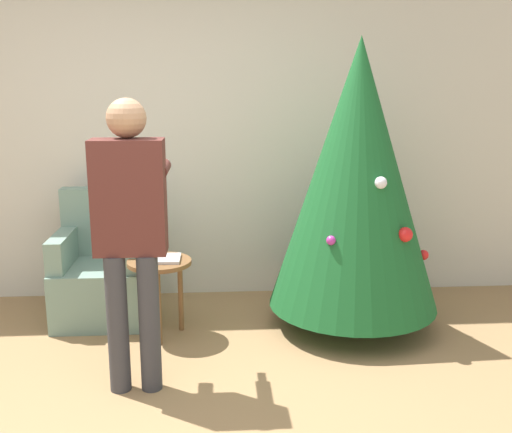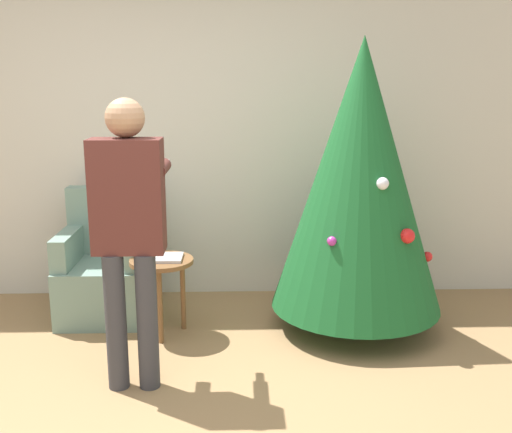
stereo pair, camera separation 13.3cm
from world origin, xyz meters
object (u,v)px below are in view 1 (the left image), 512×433
(person_standing, at_px, (130,221))
(side_stool, at_px, (160,272))
(christmas_tree, at_px, (357,176))
(armchair, at_px, (102,272))

(person_standing, xyz_separation_m, side_stool, (0.08, 0.69, -0.53))
(christmas_tree, distance_m, armchair, 2.01)
(side_stool, bearing_deg, christmas_tree, 3.16)
(person_standing, relative_size, side_stool, 3.03)
(christmas_tree, distance_m, person_standing, 1.64)
(christmas_tree, distance_m, side_stool, 1.51)
(christmas_tree, relative_size, armchair, 2.16)
(person_standing, distance_m, side_stool, 0.87)
(christmas_tree, bearing_deg, side_stool, -176.84)
(christmas_tree, height_order, armchair, christmas_tree)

